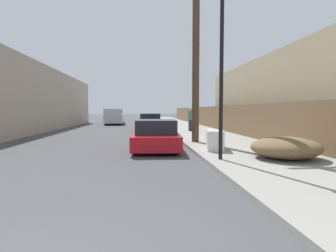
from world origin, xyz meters
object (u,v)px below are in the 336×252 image
Objects in this scene: street_lamp at (221,64)px; pedestrian at (190,119)px; car_parked_mid at (151,123)px; parked_sports_car_red at (156,136)px; utility_pole at (196,39)px; pickup_truck at (114,117)px; discarded_fridge at (215,139)px; brush_pile at (286,148)px.

street_lamp is 11.07m from pedestrian.
car_parked_mid is 13.39m from street_lamp.
car_parked_mid is (0.12, 9.95, 0.08)m from parked_sports_car_red.
utility_pole is at bearing 37.97° from parked_sports_car_red.
pickup_truck is 3.47× the size of pedestrian.
utility_pole reaches higher than discarded_fridge.
discarded_fridge is at bearing 104.56° from pickup_truck.
pedestrian is at bearing 84.19° from street_lamp.
pickup_truck reaches higher than brush_pile.
car_parked_mid is 2.09× the size of brush_pile.
pedestrian is (2.79, -2.24, 0.35)m from car_parked_mid.
discarded_fridge reaches higher than brush_pile.
discarded_fridge is at bearing 126.28° from brush_pile.
utility_pole is at bearing 105.66° from pickup_truck.
car_parked_mid reaches higher than parked_sports_car_red.
street_lamp is 2.35× the size of brush_pile.
brush_pile is (3.76, -13.14, -0.18)m from car_parked_mid.
parked_sports_car_red is 9.95m from car_parked_mid.
parked_sports_car_red is 0.85× the size of street_lamp.
pickup_truck is 2.74× the size of brush_pile.
pedestrian reaches higher than car_parked_mid.
parked_sports_car_red is at bearing -87.31° from car_parked_mid.
street_lamp is at bearing 102.07° from pickup_truck.
street_lamp is at bearing -79.28° from car_parked_mid.
utility_pole is at bearing -74.59° from car_parked_mid.
brush_pile is at bearing -67.05° from utility_pole.
pickup_truck is (-3.73, 19.66, 0.32)m from parked_sports_car_red.
car_parked_mid is at bearing 105.96° from brush_pile.
brush_pile is at bearing 106.83° from pickup_truck.
street_lamp reaches higher than car_parked_mid.
discarded_fridge is 2.77m from brush_pile.
utility_pole reaches higher than pedestrian.
brush_pile is (7.60, -22.85, -0.42)m from pickup_truck.
car_parked_mid is at bearing 141.17° from pedestrian.
car_parked_mid is (-2.12, 10.90, 0.15)m from discarded_fridge.
utility_pole is 6.67m from brush_pile.
street_lamp is 3.29m from brush_pile.
street_lamp reaches higher than brush_pile.
pickup_truck is 0.62× the size of utility_pole.
car_parked_mid is 2.64× the size of pedestrian.
parked_sports_car_red is 2.54× the size of pedestrian.
pickup_truck reaches higher than parked_sports_car_red.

